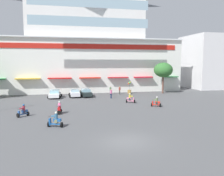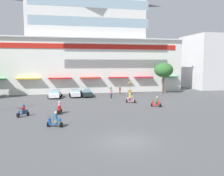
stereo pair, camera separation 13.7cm
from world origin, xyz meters
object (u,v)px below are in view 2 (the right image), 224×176
(parked_car_0, at_px, (55,94))
(scooter_rider_7, at_px, (23,111))
(pedestrian_2, at_px, (111,90))
(plaza_tree_1, at_px, (164,70))
(parked_car_1, at_px, (75,93))
(scooter_rider_6, at_px, (156,103))
(scooter_rider_0, at_px, (59,108))
(parked_car_2, at_px, (86,93))
(pedestrian_1, at_px, (111,93))
(scooter_rider_2, at_px, (55,121))
(scooter_rider_5, at_px, (130,99))
(pedestrian_0, at_px, (120,90))
(balloon_vendor_cart, at_px, (130,88))

(parked_car_0, xyz_separation_m, scooter_rider_7, (-3.06, -14.12, -0.13))
(pedestrian_2, bearing_deg, plaza_tree_1, -0.71)
(parked_car_1, distance_m, scooter_rider_6, 16.54)
(parked_car_0, height_order, scooter_rider_0, scooter_rider_0)
(parked_car_0, xyz_separation_m, pedestrian_2, (10.71, 2.14, 0.22))
(parked_car_1, relative_size, parked_car_2, 0.93)
(parked_car_0, xyz_separation_m, scooter_rider_6, (14.79, -11.53, -0.12))
(parked_car_2, xyz_separation_m, pedestrian_1, (4.26, -3.04, 0.21))
(scooter_rider_2, height_order, scooter_rider_5, scooter_rider_2)
(scooter_rider_6, relative_size, pedestrian_0, 0.93)
(parked_car_0, xyz_separation_m, pedestrian_0, (12.60, 2.17, 0.18))
(scooter_rider_5, height_order, pedestrian_1, pedestrian_1)
(parked_car_1, relative_size, scooter_rider_5, 2.68)
(parked_car_2, height_order, pedestrian_1, pedestrian_1)
(scooter_rider_6, bearing_deg, parked_car_0, 142.05)
(parked_car_0, distance_m, scooter_rider_7, 14.45)
(plaza_tree_1, relative_size, scooter_rider_0, 4.10)
(parked_car_1, bearing_deg, balloon_vendor_cart, 11.69)
(balloon_vendor_cart, bearing_deg, plaza_tree_1, -7.94)
(parked_car_2, bearing_deg, scooter_rider_7, -120.70)
(parked_car_0, relative_size, parked_car_1, 1.01)
(plaza_tree_1, relative_size, scooter_rider_6, 4.24)
(scooter_rider_6, bearing_deg, scooter_rider_2, -150.43)
(parked_car_0, bearing_deg, pedestrian_1, -14.13)
(pedestrian_2, bearing_deg, parked_car_1, -168.09)
(pedestrian_1, bearing_deg, parked_car_1, 153.63)
(pedestrian_1, bearing_deg, scooter_rider_5, -67.84)
(parked_car_2, relative_size, balloon_vendor_cart, 1.80)
(scooter_rider_0, relative_size, pedestrian_0, 0.97)
(scooter_rider_0, relative_size, scooter_rider_5, 1.01)
(scooter_rider_0, distance_m, pedestrian_2, 18.17)
(pedestrian_0, bearing_deg, pedestrian_1, -120.00)
(plaza_tree_1, distance_m, parked_car_0, 22.30)
(parked_car_2, bearing_deg, balloon_vendor_cart, 14.75)
(scooter_rider_7, relative_size, pedestrian_2, 0.90)
(parked_car_0, xyz_separation_m, balloon_vendor_cart, (14.87, 2.97, 0.37))
(pedestrian_0, bearing_deg, parked_car_2, -166.84)
(plaza_tree_1, xyz_separation_m, scooter_rider_5, (-9.82, -9.66, -4.21))
(scooter_rider_6, bearing_deg, parked_car_1, 132.62)
(scooter_rider_2, xyz_separation_m, scooter_rider_5, (11.14, 11.77, -0.01))
(scooter_rider_2, distance_m, scooter_rider_5, 16.21)
(pedestrian_2, bearing_deg, scooter_rider_0, -121.85)
(parked_car_2, relative_size, pedestrian_1, 2.68)
(scooter_rider_7, height_order, balloon_vendor_cart, balloon_vendor_cart)
(parked_car_2, relative_size, scooter_rider_5, 2.89)
(scooter_rider_5, distance_m, pedestrian_1, 5.58)
(scooter_rider_5, distance_m, scooter_rider_7, 16.39)
(parked_car_1, distance_m, balloon_vendor_cart, 11.53)
(scooter_rider_5, relative_size, scooter_rider_6, 1.03)
(plaza_tree_1, xyz_separation_m, scooter_rider_6, (-7.04, -13.53, -4.24))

